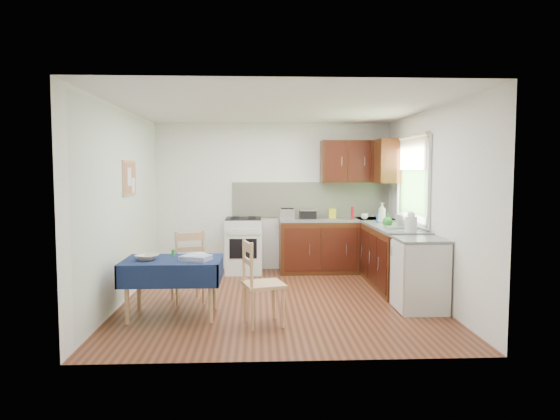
{
  "coord_description": "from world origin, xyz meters",
  "views": [
    {
      "loc": [
        -0.27,
        -6.42,
        1.7
      ],
      "look_at": [
        0.03,
        0.13,
        1.18
      ],
      "focal_mm": 32.0,
      "sensor_mm": 36.0,
      "label": 1
    }
  ],
  "objects_px": {
    "dish_rack": "(400,226)",
    "chair_far": "(188,264)",
    "dining_table": "(173,268)",
    "chair_near": "(259,280)",
    "kettle": "(411,223)",
    "toaster": "(287,214)",
    "sandwich_press": "(308,214)"
  },
  "relations": [
    {
      "from": "dining_table",
      "to": "toaster",
      "type": "bearing_deg",
      "value": 50.42
    },
    {
      "from": "dining_table",
      "to": "chair_far",
      "type": "bearing_deg",
      "value": 73.76
    },
    {
      "from": "dish_rack",
      "to": "chair_far",
      "type": "bearing_deg",
      "value": -157.13
    },
    {
      "from": "dish_rack",
      "to": "kettle",
      "type": "distance_m",
      "value": 0.45
    },
    {
      "from": "sandwich_press",
      "to": "chair_far",
      "type": "bearing_deg",
      "value": -128.8
    },
    {
      "from": "chair_far",
      "to": "toaster",
      "type": "bearing_deg",
      "value": -148.19
    },
    {
      "from": "chair_far",
      "to": "sandwich_press",
      "type": "xyz_separation_m",
      "value": [
        1.73,
        1.87,
        0.48
      ]
    },
    {
      "from": "toaster",
      "to": "sandwich_press",
      "type": "bearing_deg",
      "value": 11.96
    },
    {
      "from": "kettle",
      "to": "dish_rack",
      "type": "bearing_deg",
      "value": 91.33
    },
    {
      "from": "sandwich_press",
      "to": "kettle",
      "type": "distance_m",
      "value": 2.19
    },
    {
      "from": "dining_table",
      "to": "dish_rack",
      "type": "bearing_deg",
      "value": 11.94
    },
    {
      "from": "sandwich_press",
      "to": "kettle",
      "type": "xyz_separation_m",
      "value": [
        1.17,
        -1.86,
        0.04
      ]
    },
    {
      "from": "dining_table",
      "to": "toaster",
      "type": "height_order",
      "value": "toaster"
    },
    {
      "from": "toaster",
      "to": "sandwich_press",
      "type": "xyz_separation_m",
      "value": [
        0.35,
        0.1,
        -0.01
      ]
    },
    {
      "from": "sandwich_press",
      "to": "chair_near",
      "type": "bearing_deg",
      "value": -101.96
    },
    {
      "from": "chair_far",
      "to": "kettle",
      "type": "height_order",
      "value": "kettle"
    },
    {
      "from": "chair_near",
      "to": "dish_rack",
      "type": "height_order",
      "value": "dish_rack"
    },
    {
      "from": "dining_table",
      "to": "toaster",
      "type": "relative_size",
      "value": 4.59
    },
    {
      "from": "chair_near",
      "to": "toaster",
      "type": "bearing_deg",
      "value": -24.58
    },
    {
      "from": "chair_far",
      "to": "chair_near",
      "type": "height_order",
      "value": "chair_near"
    },
    {
      "from": "chair_far",
      "to": "dish_rack",
      "type": "distance_m",
      "value": 2.96
    },
    {
      "from": "dining_table",
      "to": "toaster",
      "type": "xyz_separation_m",
      "value": [
        1.48,
        2.38,
        0.42
      ]
    },
    {
      "from": "chair_far",
      "to": "dish_rack",
      "type": "height_order",
      "value": "dish_rack"
    },
    {
      "from": "dining_table",
      "to": "sandwich_press",
      "type": "distance_m",
      "value": 3.11
    },
    {
      "from": "dish_rack",
      "to": "kettle",
      "type": "relative_size",
      "value": 1.52
    },
    {
      "from": "dish_rack",
      "to": "sandwich_press",
      "type": "bearing_deg",
      "value": 143.19
    },
    {
      "from": "chair_near",
      "to": "dish_rack",
      "type": "xyz_separation_m",
      "value": [
        1.98,
        1.44,
        0.42
      ]
    },
    {
      "from": "toaster",
      "to": "dish_rack",
      "type": "relative_size",
      "value": 0.6
    },
    {
      "from": "chair_near",
      "to": "kettle",
      "type": "bearing_deg",
      "value": -78.17
    },
    {
      "from": "chair_far",
      "to": "kettle",
      "type": "xyz_separation_m",
      "value": [
        2.9,
        0.01,
        0.52
      ]
    },
    {
      "from": "chair_far",
      "to": "sandwich_press",
      "type": "relative_size",
      "value": 3.47
    },
    {
      "from": "dining_table",
      "to": "kettle",
      "type": "relative_size",
      "value": 4.19
    }
  ]
}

